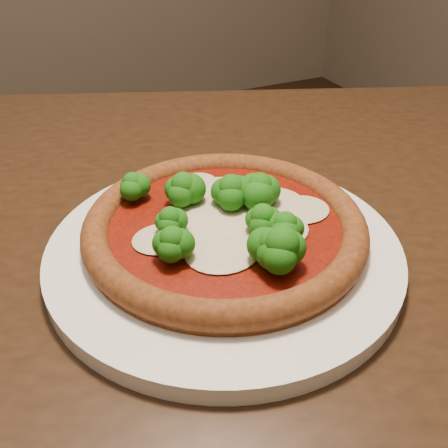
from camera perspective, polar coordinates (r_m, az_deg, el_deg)
name	(u,v)px	position (r m, az deg, el deg)	size (l,w,h in m)	color
dining_table	(212,276)	(0.62, -1.43, -6.01)	(1.53, 1.24, 0.75)	black
plate	(224,250)	(0.50, 0.00, -2.96)	(0.35, 0.35, 0.02)	white
pizza	(227,223)	(0.49, 0.32, 0.07)	(0.28, 0.28, 0.06)	brown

